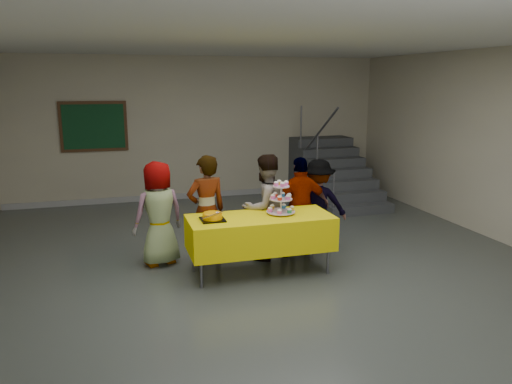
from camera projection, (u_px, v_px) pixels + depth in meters
room_shell at (272, 112)px, 5.79m from camera, size 10.00×10.04×3.02m
bake_table at (260, 232)px, 6.50m from camera, size 1.88×0.78×0.77m
cupcake_stand at (281, 201)px, 6.54m from camera, size 0.38×0.38×0.44m
bear_cake at (212, 216)px, 6.26m from camera, size 0.32×0.36×0.12m
schoolchild_a at (159, 214)px, 6.78m from camera, size 0.81×0.65×1.44m
schoolchild_b at (206, 211)px, 6.78m from camera, size 0.62×0.48×1.52m
schoolchild_c at (265, 207)px, 6.99m from camera, size 0.88×0.78×1.50m
schoolchild_d at (301, 207)px, 7.17m from camera, size 0.87×0.43×1.43m
schoolchild_e at (318, 204)px, 7.49m from camera, size 0.98×0.72×1.35m
staircase at (331, 176)px, 10.74m from camera, size 1.30×2.40×2.04m
noticeboard at (94, 126)px, 9.95m from camera, size 1.30×0.05×1.00m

